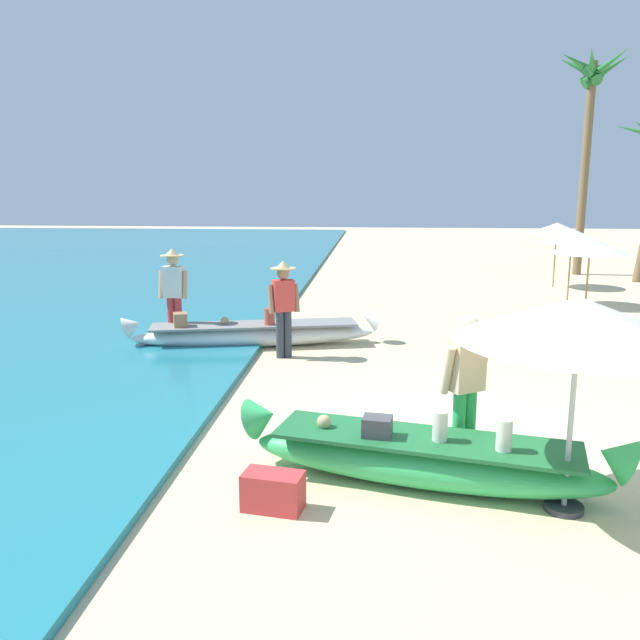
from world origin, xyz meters
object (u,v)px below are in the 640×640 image
Objects in this scene: patio_umbrella_large at (579,321)px; cooler_box at (273,491)px; boat_green_foreground at (424,458)px; person_vendor_assistant at (174,289)px; boat_white_midground at (254,333)px; person_tourist_customer at (466,382)px; person_vendor_hatted at (284,302)px; palm_tree_tall_inland at (591,94)px.

cooler_box is at bearing -175.51° from patio_umbrella_large.
person_vendor_assistant reaches higher than boat_green_foreground.
boat_white_midground is 2.90× the size of person_tourist_customer.
person_vendor_hatted is 0.24× the size of palm_tree_tall_inland.
boat_green_foreground is 2.30× the size of person_vendor_hatted.
person_vendor_assistant is (-2.20, 0.76, 0.07)m from person_vendor_hatted.
person_tourist_customer reaches higher than cooler_box.
boat_green_foreground is 7.08m from person_vendor_assistant.
boat_white_midground reaches higher than cooler_box.
person_vendor_hatted is 2.32m from person_vendor_assistant.
patio_umbrella_large is at bearing -106.43° from palm_tree_tall_inland.
palm_tree_tall_inland is at bearing 73.57° from patio_umbrella_large.
patio_umbrella_large reaches higher than boat_white_midground.
palm_tree_tall_inland is (6.28, 16.54, 5.59)m from boat_green_foreground.
person_tourist_customer is 17.76m from palm_tree_tall_inland.
cooler_box is (1.36, -6.21, -0.07)m from boat_white_midground.
patio_umbrella_large is 3.18m from cooler_box.
boat_green_foreground is 5.30m from person_vendor_hatted.
person_vendor_hatted is 1.03× the size of person_tourist_customer.
patio_umbrella_large is at bearing -47.06° from person_vendor_assistant.
boat_green_foreground is 2.15× the size of person_vendor_assistant.
person_tourist_customer is at bearing 47.77° from boat_green_foreground.
person_tourist_customer is at bearing -59.16° from person_vendor_hatted.
person_vendor_hatted is 15.23m from palm_tree_tall_inland.
palm_tree_tall_inland reaches higher than person_tourist_customer.
patio_umbrella_large reaches higher than cooler_box.
person_tourist_customer is 0.91× the size of person_vendor_assistant.
person_vendor_assistant is 15.99m from palm_tree_tall_inland.
person_vendor_assistant is 0.25× the size of palm_tree_tall_inland.
person_vendor_assistant is at bearing 179.81° from boat_white_midground.
patio_umbrella_large is 0.30× the size of palm_tree_tall_inland.
boat_green_foreground is at bearing -132.23° from person_tourist_customer.
person_vendor_hatted is 5.56m from cooler_box.
person_tourist_customer is (0.45, 0.50, 0.66)m from boat_green_foreground.
boat_green_foreground is at bearing 34.04° from cooler_box.
patio_umbrella_large is 3.88× the size of cooler_box.
boat_white_midground is 15.31m from palm_tree_tall_inland.
patio_umbrella_large is at bearing -55.85° from boat_white_midground.
boat_white_midground is at bearing -129.59° from palm_tree_tall_inland.
palm_tree_tall_inland is (8.40, 11.73, 4.88)m from person_vendor_hatted.
palm_tree_tall_inland is (5.01, 16.98, 4.05)m from patio_umbrella_large.
boat_green_foreground is 1.81× the size of patio_umbrella_large.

